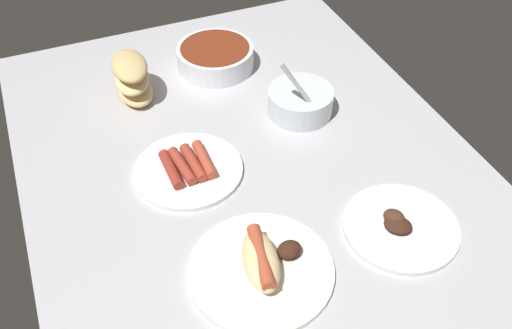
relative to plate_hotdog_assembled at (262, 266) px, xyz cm
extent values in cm
cube|color=#B2B2B7|center=(-25.32, 8.40, -3.18)|extent=(120.00, 90.00, 3.00)
cylinder|color=white|center=(0.03, -0.23, -1.18)|extent=(25.22, 25.22, 1.00)
ellipsoid|color=#E5C689|center=(0.03, -0.23, 1.52)|extent=(13.93, 8.31, 4.40)
cylinder|color=#AD472D|center=(0.03, -0.23, 2.73)|extent=(12.63, 4.65, 2.40)
ellipsoid|color=#381E14|center=(-0.78, 5.39, 0.72)|extent=(4.08, 4.78, 2.80)
cylinder|color=white|center=(0.96, 27.09, -1.18)|extent=(21.20, 21.20, 1.00)
ellipsoid|color=#472819|center=(-0.31, 26.12, 0.63)|extent=(5.13, 4.93, 2.63)
ellipsoid|color=#381E14|center=(1.39, 25.93, 0.35)|extent=(6.49, 6.55, 2.05)
cylinder|color=white|center=(-61.09, 13.42, 1.06)|extent=(18.68, 18.68, 5.47)
cylinder|color=maroon|center=(-61.09, 13.42, 3.39)|extent=(16.82, 16.82, 1.00)
cylinder|color=white|center=(-28.11, -4.17, -1.18)|extent=(21.96, 21.96, 1.00)
cylinder|color=maroon|center=(-28.01, -7.69, 0.39)|extent=(10.22, 2.37, 2.13)
cylinder|color=#9E3828|center=(-28.08, -5.34, 0.39)|extent=(10.34, 3.17, 2.13)
cylinder|color=#9E3828|center=(-28.15, -2.99, 0.39)|extent=(10.28, 2.73, 2.13)
cylinder|color=#AD472D|center=(-28.21, -0.65, 0.39)|extent=(10.19, 2.20, 2.13)
ellipsoid|color=#DBB77A|center=(-56.77, -7.90, 0.12)|extent=(13.13, 8.18, 3.60)
ellipsoid|color=#E5C689|center=(-56.48, -8.13, 3.72)|extent=(14.08, 9.94, 3.60)
ellipsoid|color=tan|center=(-56.16, -8.26, 7.32)|extent=(13.30, 8.47, 3.60)
cylinder|color=silver|center=(-37.04, 24.88, 1.19)|extent=(14.59, 14.59, 5.74)
cylinder|color=beige|center=(-37.04, 24.88, 2.33)|extent=(12.84, 12.84, 2.58)
cube|color=#B7B7BC|center=(-33.76, 23.06, 7.13)|extent=(3.61, 9.17, 13.87)
camera|label=1|loc=(54.10, -23.49, 80.03)|focal=40.69mm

